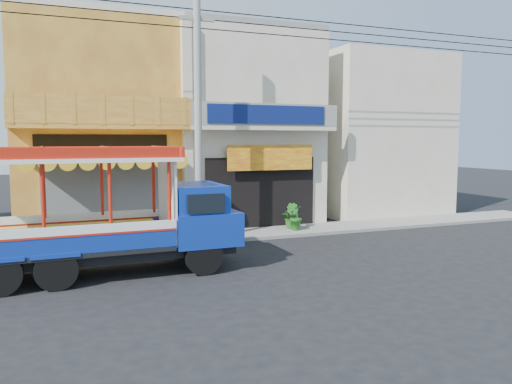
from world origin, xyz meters
The scene contains 11 objects.
ground centered at (0.00, 0.00, 0.00)m, with size 90.00×90.00×0.00m, color black.
sidewalk centered at (0.00, 4.00, 0.06)m, with size 30.00×2.00×0.12m, color slate.
shophouse_left centered at (-4.00, 7.96, 4.11)m, with size 6.00×7.50×8.24m.
shophouse_right centered at (2.00, 7.96, 4.11)m, with size 6.00×6.75×8.24m.
party_pilaster centered at (-1.00, 4.85, 4.00)m, with size 0.35×0.30×8.00m, color beige.
filler_building_right centered at (9.00, 8.00, 3.80)m, with size 6.00×6.00×7.60m, color beige.
utility_pole centered at (-0.85, 3.30, 5.03)m, with size 28.00×0.26×9.00m.
songthaew_truck centered at (-3.91, 0.22, 1.64)m, with size 7.32×2.56×3.40m.
green_sign centered at (-5.76, 4.01, 0.54)m, with size 0.66×0.36×1.00m.
potted_plant_a centered at (3.00, 4.29, 0.55)m, with size 0.78×0.68×0.87m, color #21621C.
potted_plant_b centered at (2.91, 3.81, 0.64)m, with size 0.57×0.46×1.04m, color #21621C.
Camera 1 is at (-5.44, -13.33, 3.57)m, focal length 35.00 mm.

